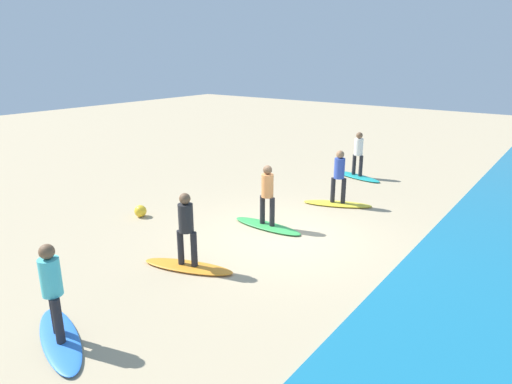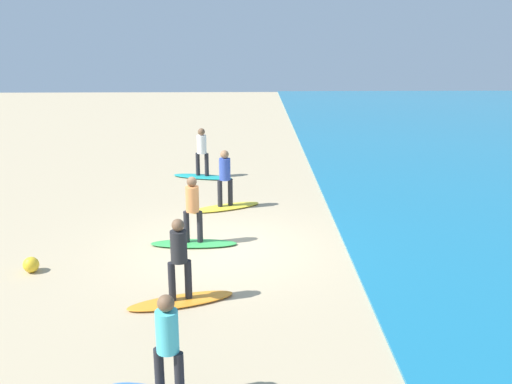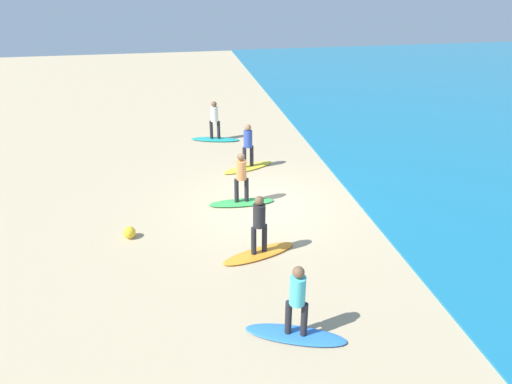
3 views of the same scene
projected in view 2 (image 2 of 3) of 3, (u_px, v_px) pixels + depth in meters
The scene contains 11 objects.
ground_plane at pixel (221, 249), 14.08m from camera, with size 60.00×60.00×0.00m, color tan.
surfboard_teal at pixel (203, 177), 20.23m from camera, with size 2.10×0.56×0.09m, color teal.
surfer_teal at pixel (202, 148), 19.94m from camera, with size 0.32×0.45×1.64m.
surfboard_yellow at pixel (225, 207), 17.02m from camera, with size 2.10×0.56×0.09m, color yellow.
surfer_yellow at pixel (225, 174), 16.73m from camera, with size 0.32×0.43×1.64m.
surfboard_green at pixel (194, 243), 14.31m from camera, with size 2.10×0.56×0.09m, color green.
surfer_green at pixel (192, 205), 14.02m from camera, with size 0.32×0.46×1.64m.
surfboard_orange at pixel (181, 301), 11.44m from camera, with size 2.10×0.56×0.09m, color orange.
surfer_orange at pixel (179, 254), 11.15m from camera, with size 0.32×0.44×1.64m.
surfer_blue at pixel (168, 340), 8.17m from camera, with size 0.32×0.44×1.64m.
beach_ball at pixel (31, 265), 12.78m from camera, with size 0.35×0.35×0.35m, color yellow.
Camera 2 is at (13.10, 0.58, 5.37)m, focal length 41.28 mm.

